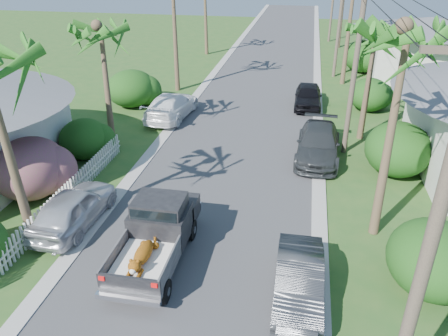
% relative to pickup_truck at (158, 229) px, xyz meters
% --- Properties ---
extents(ground, '(120.00, 120.00, 0.00)m').
position_rel_pickup_truck_xyz_m(ground, '(1.24, -3.16, -1.01)').
color(ground, '#29541F').
rests_on(ground, ground).
extents(road, '(8.00, 100.00, 0.02)m').
position_rel_pickup_truck_xyz_m(road, '(1.24, 21.84, -1.00)').
color(road, '#38383A').
rests_on(road, ground).
extents(curb_left, '(0.60, 100.00, 0.06)m').
position_rel_pickup_truck_xyz_m(curb_left, '(-3.06, 21.84, -0.98)').
color(curb_left, '#A5A39E').
rests_on(curb_left, ground).
extents(curb_right, '(0.60, 100.00, 0.06)m').
position_rel_pickup_truck_xyz_m(curb_right, '(5.54, 21.84, -0.98)').
color(curb_right, '#A5A39E').
rests_on(curb_right, ground).
extents(pickup_truck, '(1.98, 5.12, 2.06)m').
position_rel_pickup_truck_xyz_m(pickup_truck, '(0.00, 0.00, 0.00)').
color(pickup_truck, black).
rests_on(pickup_truck, ground).
extents(parked_car_rn, '(1.45, 4.06, 1.33)m').
position_rel_pickup_truck_xyz_m(parked_car_rn, '(4.84, -1.37, -0.34)').
color(parked_car_rn, '#303336').
rests_on(parked_car_rn, ground).
extents(parked_car_rm, '(2.34, 5.27, 1.50)m').
position_rel_pickup_truck_xyz_m(parked_car_rm, '(5.45, 8.89, -0.26)').
color(parked_car_rm, '#313436').
rests_on(parked_car_rm, ground).
extents(parked_car_rf, '(1.74, 4.31, 1.47)m').
position_rel_pickup_truck_xyz_m(parked_car_rf, '(4.84, 16.77, -0.28)').
color(parked_car_rf, black).
rests_on(parked_car_rf, ground).
extents(parked_car_ln, '(1.99, 4.47, 1.49)m').
position_rel_pickup_truck_xyz_m(parked_car_ln, '(-3.76, 1.09, -0.26)').
color(parked_car_ln, silver).
rests_on(parked_car_ln, ground).
extents(parked_car_lf, '(2.54, 5.43, 1.53)m').
position_rel_pickup_truck_xyz_m(parked_car_lf, '(-3.50, 13.14, -0.24)').
color(parked_car_lf, white).
rests_on(parked_car_lf, ground).
extents(palm_l_b, '(4.40, 4.40, 7.40)m').
position_rel_pickup_truck_xyz_m(palm_l_b, '(-5.56, 8.84, 5.14)').
color(palm_l_b, brown).
rests_on(palm_l_b, ground).
extents(palm_r_a, '(4.40, 4.40, 8.70)m').
position_rel_pickup_truck_xyz_m(palm_r_a, '(7.54, 2.84, 6.41)').
color(palm_r_a, brown).
rests_on(palm_r_a, ground).
extents(palm_r_b, '(4.40, 4.40, 7.20)m').
position_rel_pickup_truck_xyz_m(palm_r_b, '(7.84, 11.84, 4.94)').
color(palm_r_b, brown).
rests_on(palm_r_b, ground).
extents(shrub_l_b, '(3.00, 3.30, 2.60)m').
position_rel_pickup_truck_xyz_m(shrub_l_b, '(-6.56, 2.84, 0.29)').
color(shrub_l_b, '#B41970').
rests_on(shrub_l_b, ground).
extents(shrub_l_c, '(2.40, 2.64, 2.00)m').
position_rel_pickup_truck_xyz_m(shrub_l_c, '(-6.16, 6.84, -0.01)').
color(shrub_l_c, '#1A4112').
rests_on(shrub_l_c, ground).
extents(shrub_l_d, '(3.20, 3.52, 2.40)m').
position_rel_pickup_truck_xyz_m(shrub_l_d, '(-6.76, 14.84, 0.19)').
color(shrub_l_d, '#1A4112').
rests_on(shrub_l_d, ground).
extents(shrub_r_a, '(2.80, 3.08, 2.30)m').
position_rel_pickup_truck_xyz_m(shrub_r_a, '(8.84, -0.16, 0.14)').
color(shrub_r_a, '#1A4112').
rests_on(shrub_r_a, ground).
extents(shrub_r_b, '(3.00, 3.30, 2.50)m').
position_rel_pickup_truck_xyz_m(shrub_r_b, '(9.04, 7.84, 0.24)').
color(shrub_r_b, '#1A4112').
rests_on(shrub_r_b, ground).
extents(shrub_r_c, '(2.60, 2.86, 2.10)m').
position_rel_pickup_truck_xyz_m(shrub_r_c, '(8.74, 16.84, 0.04)').
color(shrub_r_c, '#1A4112').
rests_on(shrub_r_c, ground).
extents(shrub_r_d, '(3.20, 3.52, 2.60)m').
position_rel_pickup_truck_xyz_m(shrub_r_d, '(9.24, 26.84, 0.29)').
color(shrub_r_d, '#1A4112').
rests_on(shrub_r_d, ground).
extents(picket_fence, '(0.10, 11.00, 1.00)m').
position_rel_pickup_truck_xyz_m(picket_fence, '(-4.76, 2.34, -0.51)').
color(picket_fence, white).
rests_on(picket_fence, ground).
extents(house_right_far, '(9.00, 8.00, 4.60)m').
position_rel_pickup_truck_xyz_m(house_right_far, '(14.24, 26.84, 1.11)').
color(house_right_far, silver).
rests_on(house_right_far, ground).
extents(utility_pole_a, '(1.60, 0.26, 9.00)m').
position_rel_pickup_truck_xyz_m(utility_pole_a, '(6.84, -5.16, 3.59)').
color(utility_pole_a, brown).
rests_on(utility_pole_a, ground).
extents(utility_pole_b, '(1.60, 0.26, 9.00)m').
position_rel_pickup_truck_xyz_m(utility_pole_b, '(6.84, 9.84, 3.59)').
color(utility_pole_b, brown).
rests_on(utility_pole_b, ground).
extents(utility_pole_c, '(1.60, 0.26, 9.00)m').
position_rel_pickup_truck_xyz_m(utility_pole_c, '(6.84, 24.84, 3.59)').
color(utility_pole_c, brown).
rests_on(utility_pole_c, ground).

